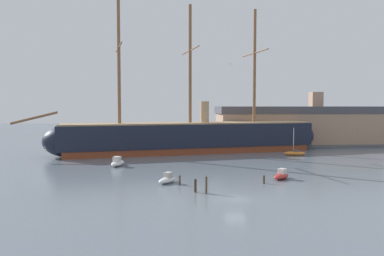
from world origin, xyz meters
TOP-DOWN VIEW (x-y plane):
  - ground_plane at (0.00, 0.00)m, footprint 400.00×400.00m
  - tall_ship at (-2.59, 46.25)m, footprint 73.43×21.88m
  - motorboat_foreground_left at (-8.30, 10.27)m, footprint 3.46×3.96m
  - motorboat_foreground_right at (9.54, 12.02)m, footprint 3.82×3.91m
  - motorboat_mid_left at (-17.68, 26.63)m, footprint 3.04×4.80m
  - sailboat_alongside_stern at (21.16, 39.35)m, footprint 5.10×2.54m
  - sailboat_distant_centre at (1.36, 65.34)m, footprint 4.55×4.77m
  - mooring_piling_nearest at (-3.22, 3.37)m, footprint 0.28×0.28m
  - mooring_piling_left_pair at (5.96, 8.97)m, footprint 0.33×0.33m
  - mooring_piling_right_pair at (-4.62, 4.03)m, footprint 0.36×0.36m
  - mooring_piling_midwater at (-6.52, 8.62)m, footprint 0.27×0.27m
  - dockside_warehouse_right at (29.30, 61.32)m, footprint 49.62×17.51m
  - seagull_in_flight at (3.05, 20.22)m, footprint 1.13×0.79m

SIDE VIEW (x-z plane):
  - ground_plane at x=0.00m, z-range 0.00..0.00m
  - sailboat_alongside_stern at x=21.16m, z-range -2.65..3.72m
  - motorboat_foreground_left at x=-8.30m, z-range -0.23..1.34m
  - sailboat_distant_centre at x=1.36m, z-range -2.75..3.86m
  - motorboat_foreground_right at x=9.54m, z-range -0.24..1.38m
  - mooring_piling_left_pair at x=5.96m, z-range 0.00..1.21m
  - motorboat_mid_left at x=-17.68m, z-range -0.28..1.59m
  - mooring_piling_midwater at x=-6.52m, z-range 0.00..1.43m
  - mooring_piling_right_pair at x=-4.62m, z-range 0.00..1.77m
  - mooring_piling_nearest at x=-3.22m, z-range 0.00..2.23m
  - tall_ship at x=-2.59m, z-range -13.95..21.72m
  - dockside_warehouse_right at x=29.30m, z-range -2.12..13.28m
  - seagull_in_flight at x=3.05m, z-range 18.68..18.82m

